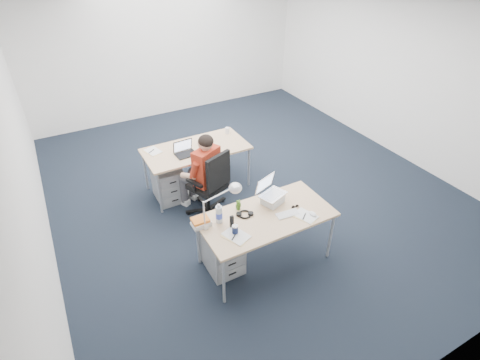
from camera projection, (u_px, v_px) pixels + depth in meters
name	position (u px, v px, depth m)	size (l,w,h in m)	color
floor	(249.00, 187.00, 6.18)	(7.00, 7.00, 0.00)	black
room	(250.00, 87.00, 5.22)	(6.02, 7.02, 2.80)	white
desk_near	(266.00, 218.00, 4.46)	(1.60, 0.80, 0.73)	tan
desk_far	(196.00, 151.00, 5.81)	(1.60, 0.80, 0.73)	tan
office_chair	(210.00, 196.00, 5.47)	(0.87, 0.87, 1.06)	black
seated_person	(200.00, 172.00, 5.38)	(0.61, 0.76, 1.27)	#A92C18
drawer_pedestal_near	(222.00, 251.00, 4.59)	(0.40, 0.50, 0.55)	#989B9D
drawer_pedestal_far	(168.00, 183.00, 5.79)	(0.40, 0.50, 0.55)	#989B9D
silver_laptop	(273.00, 192.00, 4.55)	(0.32, 0.25, 0.33)	silver
wireless_keyboard	(288.00, 214.00, 4.45)	(0.29, 0.12, 0.01)	white
computer_mouse	(313.00, 214.00, 4.43)	(0.07, 0.11, 0.04)	white
headphones	(245.00, 214.00, 4.43)	(0.21, 0.16, 0.03)	black
can_koozie	(235.00, 230.00, 4.15)	(0.07, 0.07, 0.11)	#151E42
water_bottle	(219.00, 213.00, 4.27)	(0.08, 0.08, 0.25)	silver
bear_figurine	(238.00, 205.00, 4.50)	(0.07, 0.05, 0.14)	#326F1D
book_stack	(201.00, 222.00, 4.26)	(0.21, 0.16, 0.09)	silver
cordless_phone	(232.00, 222.00, 4.22)	(0.04, 0.03, 0.16)	black
papers_left	(236.00, 236.00, 4.13)	(0.20, 0.29, 0.01)	#EACD87
papers_right	(305.00, 216.00, 4.42)	(0.19, 0.27, 0.01)	#EACD87
sunglasses	(295.00, 207.00, 4.56)	(0.10, 0.05, 0.02)	black
desk_lamp	(216.00, 206.00, 4.17)	(0.44, 0.16, 0.50)	silver
dark_laptop	(186.00, 148.00, 5.55)	(0.30, 0.29, 0.22)	black
far_cup	(227.00, 130.00, 6.17)	(0.07, 0.07, 0.10)	white
far_papers	(153.00, 151.00, 5.69)	(0.18, 0.26, 0.01)	white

